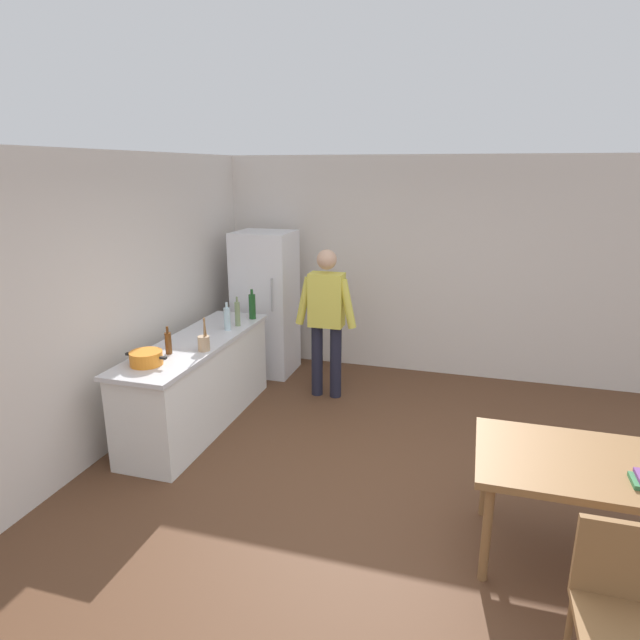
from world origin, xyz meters
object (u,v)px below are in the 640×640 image
at_px(cooking_pot, 146,358).
at_px(utensil_jar, 204,343).
at_px(bottle_beer_brown, 168,343).
at_px(bottle_wine_green, 252,306).
at_px(bottle_vinegar_tall, 237,314).
at_px(refrigerator, 266,303).
at_px(person, 326,314).
at_px(bottle_water_clear, 227,318).
at_px(chair, 621,604).
at_px(dining_table, 588,472).

relative_size(cooking_pot, utensil_jar, 1.25).
distance_m(bottle_beer_brown, bottle_wine_green, 1.34).
height_order(bottle_beer_brown, bottle_wine_green, bottle_wine_green).
height_order(cooking_pot, bottle_wine_green, bottle_wine_green).
bearing_deg(bottle_vinegar_tall, bottle_wine_green, 82.09).
bearing_deg(cooking_pot, utensil_jar, 57.67).
xyz_separation_m(refrigerator, bottle_vinegar_tall, (0.08, -1.01, 0.14)).
xyz_separation_m(person, bottle_wine_green, (-0.83, -0.15, 0.07)).
relative_size(bottle_wine_green, bottle_vinegar_tall, 1.06).
xyz_separation_m(cooking_pot, bottle_beer_brown, (0.03, 0.31, 0.05)).
bearing_deg(bottle_vinegar_tall, bottle_water_clear, -101.65).
distance_m(chair, bottle_wine_green, 4.38).
bearing_deg(utensil_jar, bottle_beer_brown, -148.13).
height_order(refrigerator, dining_table, refrigerator).
xyz_separation_m(dining_table, bottle_vinegar_tall, (-3.22, 1.69, 0.36)).
xyz_separation_m(dining_table, chair, (-0.00, -0.97, -0.14)).
height_order(utensil_jar, bottle_water_clear, utensil_jar).
relative_size(person, dining_table, 1.21).
distance_m(chair, bottle_water_clear, 4.13).
bearing_deg(utensil_jar, chair, -29.84).
relative_size(cooking_pot, bottle_water_clear, 1.33).
distance_m(cooking_pot, bottle_vinegar_tall, 1.35).
relative_size(refrigerator, utensil_jar, 5.62).
bearing_deg(bottle_beer_brown, utensil_jar, 31.87).
height_order(utensil_jar, bottle_wine_green, bottle_wine_green).
xyz_separation_m(refrigerator, dining_table, (3.30, -2.70, -0.23)).
bearing_deg(person, dining_table, -42.41).
xyz_separation_m(cooking_pot, bottle_vinegar_tall, (0.25, 1.32, 0.08)).
height_order(refrigerator, person, refrigerator).
distance_m(refrigerator, dining_table, 4.27).
distance_m(cooking_pot, bottle_water_clear, 1.17).
bearing_deg(bottle_beer_brown, refrigerator, 85.95).
relative_size(chair, bottle_vinegar_tall, 2.84).
xyz_separation_m(chair, utensil_jar, (-3.17, 1.82, 0.44)).
distance_m(person, utensil_jar, 1.53).
height_order(refrigerator, bottle_vinegar_tall, refrigerator).
relative_size(chair, cooking_pot, 2.28).
relative_size(bottle_beer_brown, bottle_vinegar_tall, 0.81).
relative_size(bottle_water_clear, bottle_vinegar_tall, 0.94).
bearing_deg(bottle_water_clear, cooking_pot, -100.83).
bearing_deg(utensil_jar, bottle_wine_green, 90.23).
relative_size(refrigerator, bottle_beer_brown, 6.92).
bearing_deg(bottle_vinegar_tall, cooking_pot, -100.94).
height_order(refrigerator, bottle_water_clear, refrigerator).
height_order(chair, bottle_wine_green, bottle_wine_green).
bearing_deg(dining_table, person, 137.59).
bearing_deg(bottle_water_clear, person, 34.78).
xyz_separation_m(dining_table, bottle_beer_brown, (-3.44, 0.68, 0.33)).
bearing_deg(chair, bottle_wine_green, 140.65).
xyz_separation_m(cooking_pot, bottle_wine_green, (0.30, 1.62, 0.09)).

